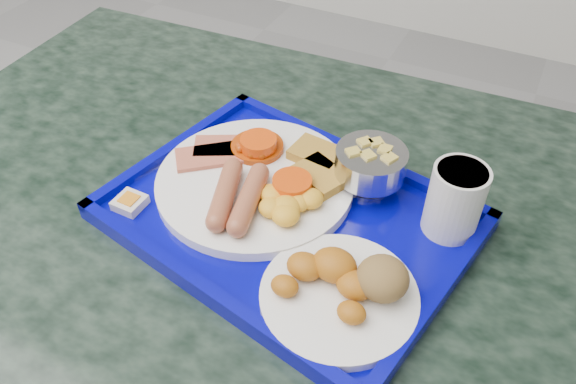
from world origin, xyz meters
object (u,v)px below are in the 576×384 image
(tray, at_px, (288,217))
(juice_cup, at_px, (455,199))
(table, at_px, (296,325))
(main_plate, at_px, (260,181))
(fruit_bowl, at_px, (371,164))
(bread_plate, at_px, (345,287))

(tray, distance_m, juice_cup, 0.21)
(table, xyz_separation_m, main_plate, (-0.08, 0.04, 0.24))
(fruit_bowl, bearing_deg, bread_plate, -77.62)
(main_plate, height_order, fruit_bowl, fruit_bowl)
(table, height_order, fruit_bowl, fruit_bowl)
(fruit_bowl, xyz_separation_m, juice_cup, (0.12, -0.03, 0.01))
(tray, height_order, main_plate, main_plate)
(fruit_bowl, height_order, juice_cup, juice_cup)
(table, xyz_separation_m, juice_cup, (0.17, 0.08, 0.28))
(juice_cup, bearing_deg, fruit_bowl, 167.98)
(tray, bearing_deg, bread_plate, -37.89)
(tray, relative_size, bread_plate, 2.80)
(main_plate, height_order, juice_cup, juice_cup)
(bread_plate, bearing_deg, tray, 142.11)
(tray, bearing_deg, main_plate, 153.19)
(bread_plate, bearing_deg, table, 141.19)
(table, relative_size, main_plate, 4.96)
(tray, height_order, bread_plate, bread_plate)
(bread_plate, bearing_deg, fruit_bowl, 102.38)
(fruit_bowl, bearing_deg, juice_cup, -12.02)
(table, bearing_deg, juice_cup, 25.74)
(bread_plate, xyz_separation_m, fruit_bowl, (-0.04, 0.18, 0.02))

